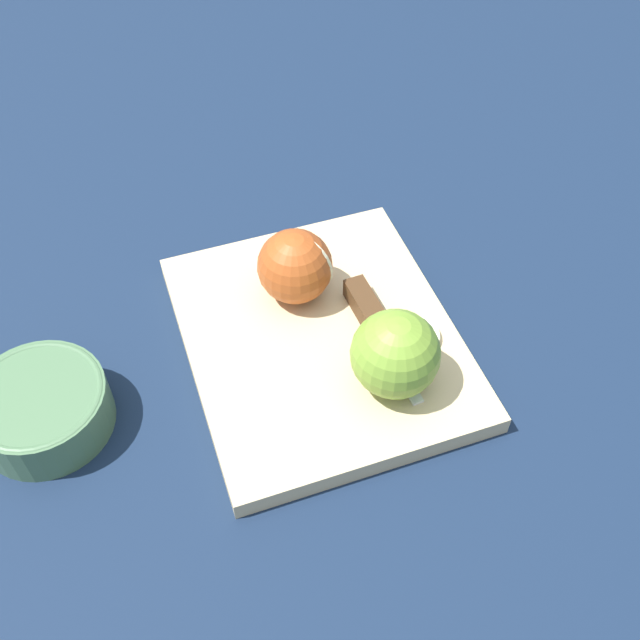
# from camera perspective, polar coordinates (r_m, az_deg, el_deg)

# --- Properties ---
(ground_plane) EXTENTS (4.00, 4.00, 0.00)m
(ground_plane) POSITION_cam_1_polar(r_m,az_deg,el_deg) (0.76, -0.00, -2.01)
(ground_plane) COLOR #14233D
(cutting_board) EXTENTS (0.33, 0.29, 0.02)m
(cutting_board) POSITION_cam_1_polar(r_m,az_deg,el_deg) (0.76, -0.00, -1.51)
(cutting_board) COLOR #D1B789
(cutting_board) RESTS_ON ground_plane
(apple_half_left) EXTENTS (0.08, 0.08, 0.08)m
(apple_half_left) POSITION_cam_1_polar(r_m,az_deg,el_deg) (0.76, -1.73, 4.17)
(apple_half_left) COLOR #AD4C1E
(apple_half_left) RESTS_ON cutting_board
(apple_half_right) EXTENTS (0.08, 0.08, 0.08)m
(apple_half_right) POSITION_cam_1_polar(r_m,az_deg,el_deg) (0.68, 5.76, -2.61)
(apple_half_right) COLOR olive
(apple_half_right) RESTS_ON cutting_board
(knife) EXTENTS (0.16, 0.03, 0.02)m
(knife) POSITION_cam_1_polar(r_m,az_deg,el_deg) (0.75, 3.69, 0.68)
(knife) COLOR silver
(knife) RESTS_ON cutting_board
(apple_slice) EXTENTS (0.05, 0.05, 0.01)m
(apple_slice) POSITION_cam_1_polar(r_m,az_deg,el_deg) (0.75, 7.16, -1.25)
(apple_slice) COLOR beige
(apple_slice) RESTS_ON cutting_board
(bowl) EXTENTS (0.12, 0.12, 0.05)m
(bowl) POSITION_cam_1_polar(r_m,az_deg,el_deg) (0.73, -20.47, -6.22)
(bowl) COLOR #4C704C
(bowl) RESTS_ON ground_plane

